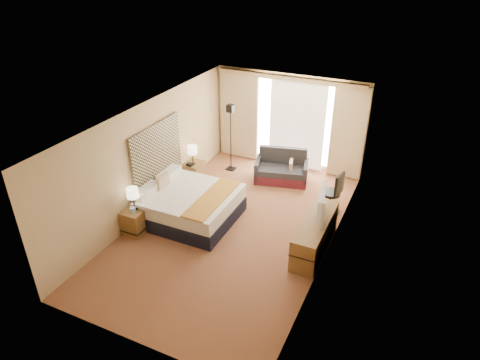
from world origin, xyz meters
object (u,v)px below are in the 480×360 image
at_px(lamp_right, 192,150).
at_px(television, 318,203).
at_px(bed, 190,205).
at_px(floor_lamp, 231,125).
at_px(nightstand_right, 194,172).
at_px(desk_chair, 333,195).
at_px(lamp_left, 133,193).
at_px(nightstand_left, 135,221).
at_px(media_dresser, 315,235).
at_px(loveseat, 282,171).

height_order(lamp_right, television, television).
bearing_deg(bed, floor_lamp, 95.14).
xyz_separation_m(nightstand_right, desk_chair, (3.67, 0.08, 0.19)).
relative_size(desk_chair, lamp_left, 1.96).
distance_m(nightstand_left, nightstand_right, 2.50).
distance_m(nightstand_left, bed, 1.25).
height_order(nightstand_right, floor_lamp, floor_lamp).
relative_size(media_dresser, television, 1.75).
bearing_deg(lamp_left, lamp_right, 89.27).
relative_size(media_dresser, desk_chair, 1.74).
distance_m(floor_lamp, lamp_left, 3.59).
bearing_deg(floor_lamp, media_dresser, -38.71).
bearing_deg(lamp_right, bed, -62.42).
bearing_deg(lamp_left, media_dresser, 15.53).
height_order(floor_lamp, desk_chair, floor_lamp).
bearing_deg(bed, desk_chair, 29.61).
bearing_deg(nightstand_right, lamp_left, -89.83).
relative_size(nightstand_right, television, 0.53).
height_order(nightstand_right, bed, bed).
xyz_separation_m(nightstand_left, lamp_right, (0.04, 2.43, 0.68)).
bearing_deg(lamp_right, nightstand_right, 117.30).
bearing_deg(floor_lamp, bed, -84.86).
height_order(nightstand_right, television, television).
bearing_deg(loveseat, floor_lamp, 165.46).
xyz_separation_m(media_dresser, desk_chair, (-0.03, 1.53, 0.11)).
height_order(bed, television, television).
distance_m(desk_chair, lamp_right, 3.67).
bearing_deg(loveseat, lamp_right, -165.34).
bearing_deg(loveseat, lamp_left, -134.47).
xyz_separation_m(nightstand_right, media_dresser, (3.70, -1.45, 0.07)).
bearing_deg(television, nightstand_right, 57.63).
relative_size(bed, lamp_right, 3.83).
relative_size(bed, lamp_left, 3.78).
bearing_deg(media_dresser, loveseat, 123.12).
bearing_deg(media_dresser, lamp_left, -164.47).
distance_m(desk_chair, lamp_left, 4.50).
height_order(bed, desk_chair, desk_chair).
distance_m(nightstand_left, floor_lamp, 3.75).
distance_m(nightstand_left, television, 3.92).
height_order(nightstand_right, lamp_left, lamp_left).
relative_size(nightstand_left, desk_chair, 0.53).
bearing_deg(loveseat, desk_chair, -45.05).
relative_size(desk_chair, television, 1.00).
height_order(loveseat, lamp_right, lamp_right).
bearing_deg(nightstand_left, desk_chair, 35.05).
bearing_deg(television, lamp_right, 58.50).
bearing_deg(lamp_left, floor_lamp, 80.87).
xyz_separation_m(media_dresser, floor_lamp, (-3.12, 2.50, 0.98)).
bearing_deg(floor_lamp, lamp_right, -115.45).
height_order(desk_chair, television, television).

